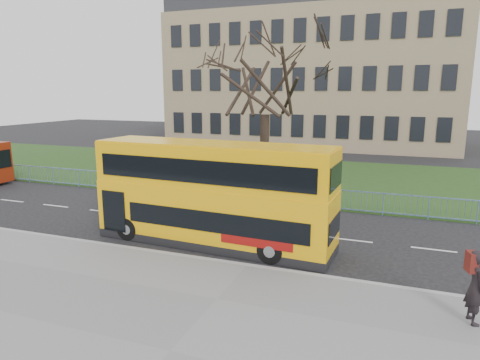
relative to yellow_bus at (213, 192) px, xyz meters
name	(u,v)px	position (x,y,z in m)	size (l,w,h in m)	color
ground	(261,252)	(2.03, -0.22, -2.09)	(120.00, 120.00, 0.00)	black
pavement	(170,353)	(2.03, -6.97, -2.03)	(80.00, 10.50, 0.12)	slate
kerb	(247,266)	(2.03, -1.77, -2.02)	(80.00, 0.20, 0.14)	gray
grass_verge	(325,179)	(2.03, 14.08, -2.05)	(80.00, 15.40, 0.08)	#203814
guard_railing	(301,197)	(2.03, 6.38, -1.54)	(40.00, 0.12, 1.10)	#6587B4
bare_tree	(265,100)	(-0.97, 9.78, 3.25)	(7.36, 7.36, 10.52)	black
civic_building	(313,81)	(-2.97, 34.78, 4.91)	(30.00, 15.00, 14.00)	#917D5C
yellow_bus	(213,192)	(0.00, 0.00, 0.00)	(9.40, 2.72, 3.89)	#FAB20A
pedestrian	(476,287)	(8.56, -3.23, -1.02)	(0.69, 0.46, 1.91)	black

